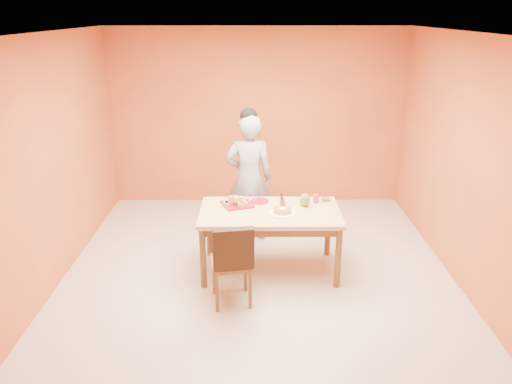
{
  "coord_description": "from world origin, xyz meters",
  "views": [
    {
      "loc": [
        -0.04,
        -5.09,
        2.91
      ],
      "look_at": [
        -0.02,
        0.3,
        0.94
      ],
      "focal_mm": 35.0,
      "sensor_mm": 36.0,
      "label": 1
    }
  ],
  "objects_px": {
    "red_dinner_plate": "(259,201)",
    "egg_ornament": "(305,200)",
    "dining_table": "(270,218)",
    "dining_chair": "(231,261)",
    "pastry_platter": "(237,204)",
    "magenta_glass": "(316,199)",
    "checker_tin": "(326,199)",
    "person": "(249,178)",
    "sponge_cake": "(282,210)"
  },
  "relations": [
    {
      "from": "red_dinner_plate",
      "to": "sponge_cake",
      "type": "height_order",
      "value": "sponge_cake"
    },
    {
      "from": "egg_ornament",
      "to": "magenta_glass",
      "type": "height_order",
      "value": "egg_ornament"
    },
    {
      "from": "dining_table",
      "to": "egg_ornament",
      "type": "height_order",
      "value": "egg_ornament"
    },
    {
      "from": "pastry_platter",
      "to": "egg_ornament",
      "type": "xyz_separation_m",
      "value": [
        0.78,
        -0.04,
        0.07
      ]
    },
    {
      "from": "red_dinner_plate",
      "to": "egg_ornament",
      "type": "height_order",
      "value": "egg_ornament"
    },
    {
      "from": "dining_chair",
      "to": "person",
      "type": "height_order",
      "value": "person"
    },
    {
      "from": "dining_table",
      "to": "magenta_glass",
      "type": "distance_m",
      "value": 0.62
    },
    {
      "from": "checker_tin",
      "to": "egg_ornament",
      "type": "bearing_deg",
      "value": -146.18
    },
    {
      "from": "egg_ornament",
      "to": "magenta_glass",
      "type": "relative_size",
      "value": 1.61
    },
    {
      "from": "checker_tin",
      "to": "pastry_platter",
      "type": "bearing_deg",
      "value": -172.51
    },
    {
      "from": "dining_chair",
      "to": "sponge_cake",
      "type": "height_order",
      "value": "dining_chair"
    },
    {
      "from": "red_dinner_plate",
      "to": "magenta_glass",
      "type": "xyz_separation_m",
      "value": [
        0.67,
        -0.04,
        0.04
      ]
    },
    {
      "from": "dining_table",
      "to": "pastry_platter",
      "type": "bearing_deg",
      "value": 155.34
    },
    {
      "from": "pastry_platter",
      "to": "sponge_cake",
      "type": "distance_m",
      "value": 0.58
    },
    {
      "from": "checker_tin",
      "to": "person",
      "type": "bearing_deg",
      "value": 147.61
    },
    {
      "from": "sponge_cake",
      "to": "magenta_glass",
      "type": "xyz_separation_m",
      "value": [
        0.41,
        0.33,
        0.01
      ]
    },
    {
      "from": "dining_chair",
      "to": "sponge_cake",
      "type": "relative_size",
      "value": 4.58
    },
    {
      "from": "dining_table",
      "to": "sponge_cake",
      "type": "height_order",
      "value": "sponge_cake"
    },
    {
      "from": "dining_table",
      "to": "egg_ornament",
      "type": "bearing_deg",
      "value": 17.68
    },
    {
      "from": "person",
      "to": "magenta_glass",
      "type": "relative_size",
      "value": 17.39
    },
    {
      "from": "pastry_platter",
      "to": "magenta_glass",
      "type": "height_order",
      "value": "magenta_glass"
    },
    {
      "from": "red_dinner_plate",
      "to": "egg_ornament",
      "type": "relative_size",
      "value": 1.41
    },
    {
      "from": "egg_ornament",
      "to": "magenta_glass",
      "type": "xyz_separation_m",
      "value": [
        0.14,
        0.12,
        -0.03
      ]
    },
    {
      "from": "pastry_platter",
      "to": "sponge_cake",
      "type": "height_order",
      "value": "sponge_cake"
    },
    {
      "from": "dining_table",
      "to": "person",
      "type": "bearing_deg",
      "value": 105.3
    },
    {
      "from": "red_dinner_plate",
      "to": "checker_tin",
      "type": "distance_m",
      "value": 0.8
    },
    {
      "from": "checker_tin",
      "to": "magenta_glass",
      "type": "bearing_deg",
      "value": -153.23
    },
    {
      "from": "person",
      "to": "checker_tin",
      "type": "height_order",
      "value": "person"
    },
    {
      "from": "dining_chair",
      "to": "egg_ornament",
      "type": "xyz_separation_m",
      "value": [
        0.82,
        0.82,
        0.36
      ]
    },
    {
      "from": "dining_table",
      "to": "red_dinner_plate",
      "type": "bearing_deg",
      "value": 112.06
    },
    {
      "from": "pastry_platter",
      "to": "dining_table",
      "type": "bearing_deg",
      "value": -24.66
    },
    {
      "from": "sponge_cake",
      "to": "pastry_platter",
      "type": "bearing_deg",
      "value": 153.62
    },
    {
      "from": "red_dinner_plate",
      "to": "dining_chair",
      "type": "bearing_deg",
      "value": -106.94
    },
    {
      "from": "dining_table",
      "to": "sponge_cake",
      "type": "distance_m",
      "value": 0.21
    },
    {
      "from": "dining_chair",
      "to": "dining_table",
      "type": "bearing_deg",
      "value": 49.96
    },
    {
      "from": "magenta_glass",
      "to": "sponge_cake",
      "type": "bearing_deg",
      "value": -141.44
    },
    {
      "from": "person",
      "to": "dining_chair",
      "type": "bearing_deg",
      "value": 80.51
    },
    {
      "from": "magenta_glass",
      "to": "checker_tin",
      "type": "xyz_separation_m",
      "value": [
        0.13,
        0.07,
        -0.03
      ]
    },
    {
      "from": "dining_table",
      "to": "checker_tin",
      "type": "xyz_separation_m",
      "value": [
        0.68,
        0.31,
        0.11
      ]
    },
    {
      "from": "person",
      "to": "sponge_cake",
      "type": "height_order",
      "value": "person"
    },
    {
      "from": "dining_table",
      "to": "dining_chair",
      "type": "height_order",
      "value": "dining_chair"
    },
    {
      "from": "person",
      "to": "magenta_glass",
      "type": "xyz_separation_m",
      "value": [
        0.8,
        -0.65,
        -0.04
      ]
    },
    {
      "from": "dining_table",
      "to": "person",
      "type": "height_order",
      "value": "person"
    },
    {
      "from": "red_dinner_plate",
      "to": "magenta_glass",
      "type": "relative_size",
      "value": 2.27
    },
    {
      "from": "red_dinner_plate",
      "to": "magenta_glass",
      "type": "bearing_deg",
      "value": -3.46
    },
    {
      "from": "person",
      "to": "pastry_platter",
      "type": "bearing_deg",
      "value": 76.29
    },
    {
      "from": "red_dinner_plate",
      "to": "person",
      "type": "bearing_deg",
      "value": 101.95
    },
    {
      "from": "dining_chair",
      "to": "person",
      "type": "bearing_deg",
      "value": 74.8
    },
    {
      "from": "pastry_platter",
      "to": "sponge_cake",
      "type": "relative_size",
      "value": 1.6
    },
    {
      "from": "egg_ornament",
      "to": "magenta_glass",
      "type": "distance_m",
      "value": 0.19
    }
  ]
}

